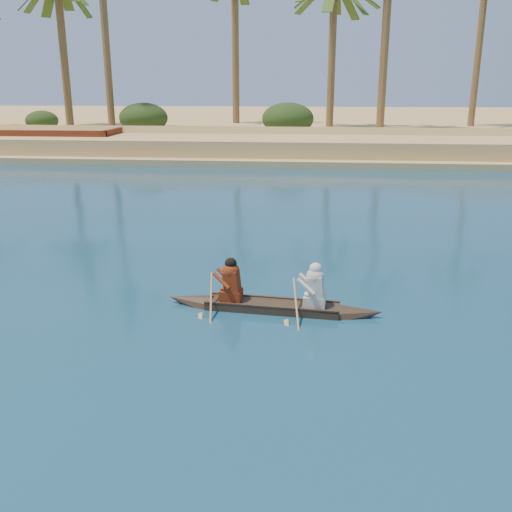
# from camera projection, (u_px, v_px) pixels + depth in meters

# --- Properties ---
(sandy_embankment) EXTENTS (150.00, 51.00, 1.50)m
(sandy_embankment) POSITION_uv_depth(u_px,v_px,m) (244.00, 125.00, 55.00)
(sandy_embankment) COLOR tan
(sandy_embankment) RESTS_ON ground
(palm_grove) EXTENTS (110.00, 14.00, 16.00)m
(palm_grove) POSITION_uv_depth(u_px,v_px,m) (224.00, 32.00, 41.51)
(palm_grove) COLOR #2C521D
(palm_grove) RESTS_ON ground
(shrub_cluster) EXTENTS (100.00, 6.00, 2.40)m
(shrub_cluster) POSITION_uv_depth(u_px,v_px,m) (218.00, 131.00, 40.15)
(shrub_cluster) COLOR #1F3312
(shrub_cluster) RESTS_ON ground
(canoe) EXTENTS (4.47, 1.01, 1.22)m
(canoe) POSITION_uv_depth(u_px,v_px,m) (272.00, 299.00, 11.59)
(canoe) COLOR #362C1D
(canoe) RESTS_ON ground
(barge_mid) EXTENTS (11.81, 4.02, 1.96)m
(barge_mid) POSITION_uv_depth(u_px,v_px,m) (29.00, 143.00, 37.14)
(barge_mid) COLOR maroon
(barge_mid) RESTS_ON ground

